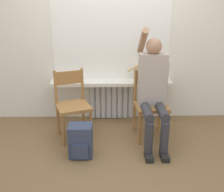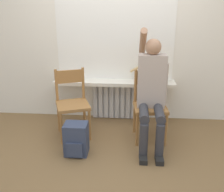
{
  "view_description": "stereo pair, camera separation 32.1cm",
  "coord_description": "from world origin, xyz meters",
  "px_view_note": "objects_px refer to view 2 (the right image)",
  "views": [
    {
      "loc": [
        -0.06,
        -2.6,
        1.69
      ],
      "look_at": [
        0.0,
        0.67,
        0.53
      ],
      "focal_mm": 42.0,
      "sensor_mm": 36.0,
      "label": 1
    },
    {
      "loc": [
        0.26,
        -2.59,
        1.69
      ],
      "look_at": [
        0.0,
        0.67,
        0.53
      ],
      "focal_mm": 42.0,
      "sensor_mm": 36.0,
      "label": 2
    }
  ],
  "objects_px": {
    "backpack": "(76,139)",
    "chair_left": "(72,103)",
    "chair_right": "(150,105)",
    "person": "(152,89)",
    "cat": "(151,71)"
  },
  "relations": [
    {
      "from": "person",
      "to": "cat",
      "type": "relative_size",
      "value": 2.81
    },
    {
      "from": "chair_left",
      "to": "cat",
      "type": "bearing_deg",
      "value": 5.68
    },
    {
      "from": "chair_right",
      "to": "person",
      "type": "relative_size",
      "value": 0.62
    },
    {
      "from": "chair_left",
      "to": "chair_right",
      "type": "height_order",
      "value": "same"
    },
    {
      "from": "chair_right",
      "to": "person",
      "type": "distance_m",
      "value": 0.28
    },
    {
      "from": "chair_left",
      "to": "backpack",
      "type": "bearing_deg",
      "value": -94.41
    },
    {
      "from": "chair_left",
      "to": "person",
      "type": "distance_m",
      "value": 1.05
    },
    {
      "from": "chair_right",
      "to": "cat",
      "type": "bearing_deg",
      "value": 80.99
    },
    {
      "from": "cat",
      "to": "backpack",
      "type": "xyz_separation_m",
      "value": [
        -0.9,
        -1.0,
        -0.59
      ]
    },
    {
      "from": "chair_left",
      "to": "person",
      "type": "relative_size",
      "value": 0.62
    },
    {
      "from": "chair_right",
      "to": "backpack",
      "type": "distance_m",
      "value": 1.03
    },
    {
      "from": "backpack",
      "to": "chair_left",
      "type": "bearing_deg",
      "value": 106.41
    },
    {
      "from": "chair_left",
      "to": "backpack",
      "type": "distance_m",
      "value": 0.57
    },
    {
      "from": "chair_right",
      "to": "backpack",
      "type": "height_order",
      "value": "chair_right"
    },
    {
      "from": "chair_left",
      "to": "cat",
      "type": "distance_m",
      "value": 1.21
    }
  ]
}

